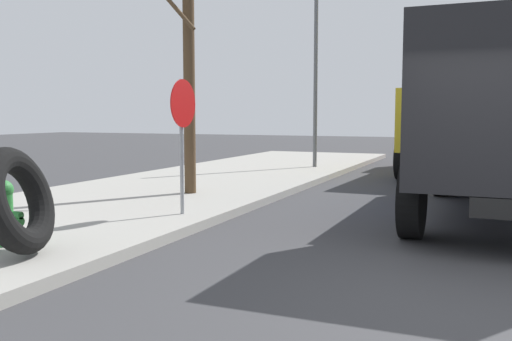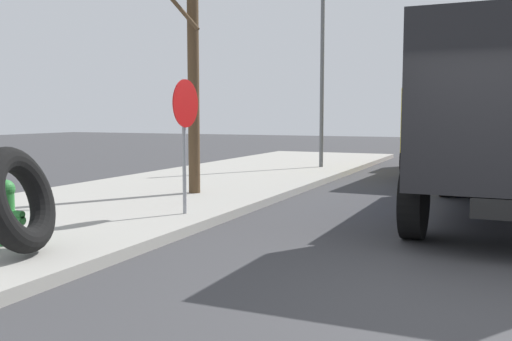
{
  "view_description": "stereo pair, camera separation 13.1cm",
  "coord_description": "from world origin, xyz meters",
  "px_view_note": "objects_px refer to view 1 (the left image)",
  "views": [
    {
      "loc": [
        -5.34,
        0.01,
        1.74
      ],
      "look_at": [
        1.17,
        2.72,
        1.05
      ],
      "focal_mm": 39.82,
      "sensor_mm": 36.0,
      "label": 1
    },
    {
      "loc": [
        -5.29,
        -0.11,
        1.74
      ],
      "look_at": [
        1.17,
        2.72,
        1.05
      ],
      "focal_mm": 39.82,
      "sensor_mm": 36.0,
      "label": 2
    }
  ],
  "objects_px": {
    "fire_hydrant": "(5,211)",
    "stop_sign": "(183,121)",
    "street_light_pole": "(316,71)",
    "dump_truck_yellow": "(462,119)",
    "dump_truck_blue": "(510,123)",
    "bare_tree": "(189,49)",
    "dump_truck_orange": "(511,117)",
    "loose_tire": "(18,200)"
  },
  "relations": [
    {
      "from": "fire_hydrant",
      "to": "street_light_pole",
      "type": "height_order",
      "value": "street_light_pole"
    },
    {
      "from": "dump_truck_orange",
      "to": "bare_tree",
      "type": "xyz_separation_m",
      "value": [
        -29.91,
        6.73,
        1.44
      ]
    },
    {
      "from": "fire_hydrant",
      "to": "bare_tree",
      "type": "bearing_deg",
      "value": 2.82
    },
    {
      "from": "loose_tire",
      "to": "stop_sign",
      "type": "height_order",
      "value": "stop_sign"
    },
    {
      "from": "loose_tire",
      "to": "bare_tree",
      "type": "height_order",
      "value": "bare_tree"
    },
    {
      "from": "bare_tree",
      "to": "fire_hydrant",
      "type": "bearing_deg",
      "value": -177.18
    },
    {
      "from": "dump_truck_orange",
      "to": "bare_tree",
      "type": "relative_size",
      "value": 1.27
    },
    {
      "from": "dump_truck_orange",
      "to": "street_light_pole",
      "type": "height_order",
      "value": "street_light_pole"
    },
    {
      "from": "fire_hydrant",
      "to": "dump_truck_yellow",
      "type": "bearing_deg",
      "value": -19.58
    },
    {
      "from": "dump_truck_blue",
      "to": "fire_hydrant",
      "type": "bearing_deg",
      "value": 132.25
    },
    {
      "from": "loose_tire",
      "to": "street_light_pole",
      "type": "height_order",
      "value": "street_light_pole"
    },
    {
      "from": "fire_hydrant",
      "to": "dump_truck_blue",
      "type": "distance_m",
      "value": 7.74
    },
    {
      "from": "dump_truck_blue",
      "to": "bare_tree",
      "type": "bearing_deg",
      "value": 91.46
    },
    {
      "from": "fire_hydrant",
      "to": "stop_sign",
      "type": "bearing_deg",
      "value": -17.41
    },
    {
      "from": "loose_tire",
      "to": "bare_tree",
      "type": "distance_m",
      "value": 5.86
    },
    {
      "from": "dump_truck_orange",
      "to": "loose_tire",
      "type": "bearing_deg",
      "value": 170.45
    },
    {
      "from": "dump_truck_yellow",
      "to": "dump_truck_orange",
      "type": "distance_m",
      "value": 22.13
    },
    {
      "from": "dump_truck_blue",
      "to": "street_light_pole",
      "type": "distance_m",
      "value": 8.48
    },
    {
      "from": "dump_truck_blue",
      "to": "bare_tree",
      "type": "height_order",
      "value": "bare_tree"
    },
    {
      "from": "fire_hydrant",
      "to": "dump_truck_blue",
      "type": "relative_size",
      "value": 0.11
    },
    {
      "from": "bare_tree",
      "to": "stop_sign",
      "type": "bearing_deg",
      "value": -153.22
    },
    {
      "from": "loose_tire",
      "to": "bare_tree",
      "type": "bearing_deg",
      "value": 8.52
    },
    {
      "from": "loose_tire",
      "to": "dump_truck_orange",
      "type": "distance_m",
      "value": 35.75
    },
    {
      "from": "dump_truck_yellow",
      "to": "dump_truck_orange",
      "type": "xyz_separation_m",
      "value": [
        22.05,
        -1.91,
        0.0
      ]
    },
    {
      "from": "loose_tire",
      "to": "dump_truck_yellow",
      "type": "height_order",
      "value": "dump_truck_yellow"
    },
    {
      "from": "fire_hydrant",
      "to": "dump_truck_orange",
      "type": "relative_size",
      "value": 0.11
    },
    {
      "from": "stop_sign",
      "to": "bare_tree",
      "type": "relative_size",
      "value": 0.38
    },
    {
      "from": "loose_tire",
      "to": "dump_truck_orange",
      "type": "height_order",
      "value": "dump_truck_orange"
    },
    {
      "from": "fire_hydrant",
      "to": "stop_sign",
      "type": "relative_size",
      "value": 0.37
    },
    {
      "from": "fire_hydrant",
      "to": "dump_truck_orange",
      "type": "xyz_separation_m",
      "value": [
        34.92,
        -6.48,
        1.03
      ]
    },
    {
      "from": "dump_truck_yellow",
      "to": "stop_sign",
      "type": "bearing_deg",
      "value": 159.83
    },
    {
      "from": "dump_truck_orange",
      "to": "bare_tree",
      "type": "distance_m",
      "value": 30.69
    },
    {
      "from": "stop_sign",
      "to": "dump_truck_yellow",
      "type": "distance_m",
      "value": 10.73
    },
    {
      "from": "dump_truck_yellow",
      "to": "street_light_pole",
      "type": "bearing_deg",
      "value": 106.35
    },
    {
      "from": "fire_hydrant",
      "to": "loose_tire",
      "type": "xyz_separation_m",
      "value": [
        -0.33,
        -0.55,
        0.21
      ]
    },
    {
      "from": "stop_sign",
      "to": "street_light_pole",
      "type": "bearing_deg",
      "value": 3.04
    },
    {
      "from": "dump_truck_blue",
      "to": "street_light_pole",
      "type": "relative_size",
      "value": 1.21
    },
    {
      "from": "street_light_pole",
      "to": "dump_truck_orange",
      "type": "bearing_deg",
      "value": -14.64
    },
    {
      "from": "dump_truck_blue",
      "to": "stop_sign",
      "type": "bearing_deg",
      "value": 116.27
    },
    {
      "from": "street_light_pole",
      "to": "dump_truck_yellow",
      "type": "bearing_deg",
      "value": -73.65
    },
    {
      "from": "loose_tire",
      "to": "dump_truck_blue",
      "type": "xyz_separation_m",
      "value": [
        5.49,
        -5.13,
        0.82
      ]
    },
    {
      "from": "dump_truck_blue",
      "to": "dump_truck_orange",
      "type": "xyz_separation_m",
      "value": [
        29.75,
        -0.8,
        0.0
      ]
    }
  ]
}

